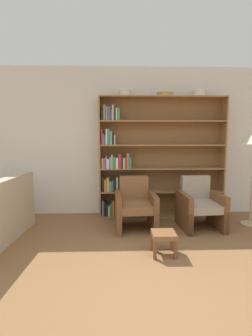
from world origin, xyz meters
name	(u,v)px	position (x,y,z in m)	size (l,w,h in m)	color
ground_plane	(161,297)	(0.00, 0.00, 0.00)	(24.00, 24.00, 0.00)	brown
wall_back	(139,142)	(0.00, 2.71, 1.38)	(12.00, 0.06, 2.75)	silver
bookshelf	(150,159)	(0.20, 2.54, 1.06)	(2.29, 0.30, 2.20)	olive
bowl_olive	(125,93)	(-0.27, 2.52, 2.26)	(0.22, 0.22, 0.10)	silver
bowl_copper	(165,94)	(0.45, 2.52, 2.24)	(0.30, 0.30, 0.07)	tan
bowl_sage	(199,93)	(1.07, 2.52, 2.26)	(0.24, 0.24, 0.11)	silver
armchair_leather	(135,206)	(-0.12, 1.86, 0.37)	(0.67, 0.71, 0.82)	brown
armchair_cushioned	(200,205)	(0.94, 1.86, 0.37)	(0.69, 0.72, 0.82)	brown
footstool	(164,237)	(0.18, 0.89, 0.23)	(0.30, 0.30, 0.29)	brown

